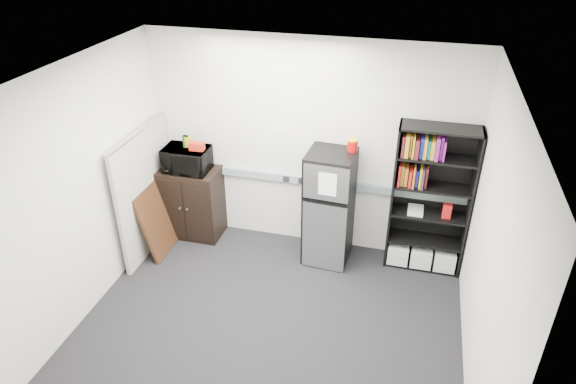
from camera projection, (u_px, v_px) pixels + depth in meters
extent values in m
plane|color=black|center=(268.00, 329.00, 5.48)|extent=(4.00, 4.00, 0.00)
cube|color=silver|center=(307.00, 147.00, 6.28)|extent=(4.00, 0.02, 2.70)
cube|color=silver|center=(490.00, 255.00, 4.37)|extent=(0.02, 3.50, 2.70)
cube|color=silver|center=(79.00, 195.00, 5.25)|extent=(0.02, 3.50, 2.70)
cube|color=white|center=(262.00, 82.00, 4.14)|extent=(4.00, 3.50, 0.02)
cube|color=gray|center=(306.00, 181.00, 6.48)|extent=(3.92, 0.05, 0.10)
cube|color=white|center=(279.00, 129.00, 6.25)|extent=(0.14, 0.00, 0.10)
cube|color=black|center=(392.00, 196.00, 6.09)|extent=(0.02, 0.34, 1.85)
cube|color=black|center=(469.00, 206.00, 5.89)|extent=(0.02, 0.34, 1.85)
cube|color=black|center=(430.00, 194.00, 6.13)|extent=(0.90, 0.02, 1.85)
cube|color=black|center=(442.00, 128.00, 5.54)|extent=(0.90, 0.34, 0.02)
cube|color=black|center=(420.00, 263.00, 6.44)|extent=(0.85, 0.32, 0.03)
cube|color=black|center=(424.00, 240.00, 6.27)|extent=(0.85, 0.32, 0.03)
cube|color=black|center=(428.00, 214.00, 6.08)|extent=(0.85, 0.32, 0.02)
cube|color=black|center=(432.00, 187.00, 5.90)|extent=(0.85, 0.32, 0.02)
cube|color=black|center=(437.00, 158.00, 5.72)|extent=(0.85, 0.32, 0.02)
cube|color=silver|center=(398.00, 251.00, 6.43)|extent=(0.25, 0.30, 0.25)
cube|color=silver|center=(421.00, 254.00, 6.36)|extent=(0.25, 0.30, 0.25)
cube|color=silver|center=(445.00, 258.00, 6.30)|extent=(0.25, 0.30, 0.25)
cube|color=#A39F90|center=(146.00, 193.00, 6.41)|extent=(0.05, 1.30, 1.60)
cube|color=#B2B2B7|center=(137.00, 133.00, 6.01)|extent=(0.06, 1.30, 0.02)
cube|color=black|center=(192.00, 202.00, 6.83)|extent=(0.77, 0.48, 0.97)
cube|color=black|center=(171.00, 209.00, 6.67)|extent=(0.36, 0.01, 0.85)
cube|color=black|center=(198.00, 213.00, 6.58)|extent=(0.36, 0.01, 0.85)
cylinder|color=#B2B2B7|center=(180.00, 208.00, 6.60)|extent=(0.02, 0.02, 0.02)
cylinder|color=#B2B2B7|center=(187.00, 209.00, 6.58)|extent=(0.02, 0.02, 0.02)
imported|color=black|center=(187.00, 159.00, 6.50)|extent=(0.58, 0.39, 0.32)
cube|color=#195726|center=(186.00, 141.00, 6.41)|extent=(0.07, 0.05, 0.15)
cube|color=black|center=(186.00, 141.00, 6.41)|extent=(0.08, 0.06, 0.15)
cube|color=gold|center=(188.00, 142.00, 6.41)|extent=(0.07, 0.05, 0.14)
cube|color=red|center=(197.00, 146.00, 6.35)|extent=(0.18, 0.11, 0.10)
cube|color=black|center=(329.00, 208.00, 6.24)|extent=(0.58, 0.58, 1.44)
cube|color=#ADADB1|center=(326.00, 184.00, 5.76)|extent=(0.52, 0.05, 0.43)
cube|color=#ADADB1|center=(324.00, 238.00, 6.12)|extent=(0.52, 0.05, 0.92)
cube|color=black|center=(325.00, 203.00, 5.87)|extent=(0.52, 0.04, 0.03)
cube|color=white|center=(327.00, 185.00, 5.74)|extent=(0.21, 0.02, 0.28)
cube|color=black|center=(331.00, 154.00, 5.88)|extent=(0.58, 0.58, 0.02)
cylinder|color=#AD0708|center=(352.00, 145.00, 5.89)|extent=(0.12, 0.12, 0.15)
cylinder|color=gold|center=(353.00, 138.00, 5.85)|extent=(0.12, 0.12, 0.02)
cube|color=#301E0D|center=(158.00, 218.00, 6.53)|extent=(0.26, 0.71, 0.89)
cube|color=beige|center=(160.00, 218.00, 6.53)|extent=(0.20, 0.60, 0.75)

